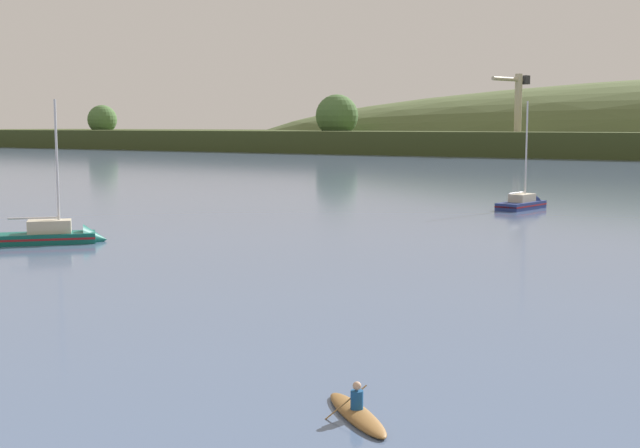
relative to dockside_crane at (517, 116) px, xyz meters
The scene contains 4 objects.
dockside_crane is the anchor object (origin of this frame).
sailboat_midwater_white 137.72m from the dockside_crane, 74.08° to the right, with size 3.31×6.54×10.19m.
sailboat_outer_reach 168.93m from the dockside_crane, 83.80° to the right, with size 6.08×5.89×9.70m.
canoe_with_paddler 193.88m from the dockside_crane, 75.54° to the right, with size 3.04×2.92×1.02m.
Camera 1 is at (20.06, -6.59, 7.24)m, focal length 47.95 mm.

